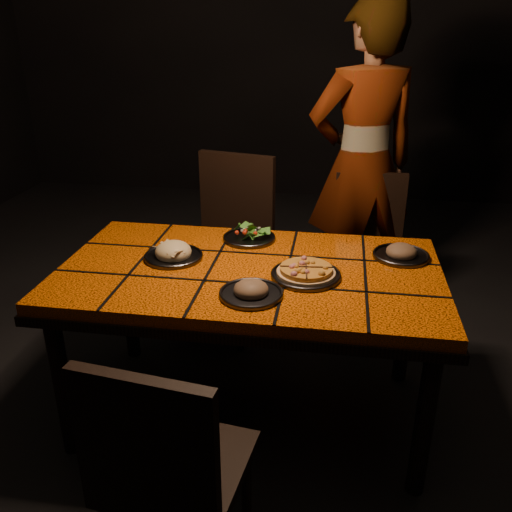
# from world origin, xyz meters

# --- Properties ---
(room_shell) EXTENTS (6.04, 7.04, 3.08)m
(room_shell) POSITION_xyz_m (0.00, 0.00, 1.50)
(room_shell) COLOR black
(room_shell) RESTS_ON ground
(dining_table) EXTENTS (1.62, 0.92, 0.75)m
(dining_table) POSITION_xyz_m (0.00, 0.00, 0.67)
(dining_table) COLOR #E85D07
(dining_table) RESTS_ON ground
(chair_near) EXTENTS (0.46, 0.46, 0.90)m
(chair_near) POSITION_xyz_m (-0.10, -0.90, 0.52)
(chair_near) COLOR black
(chair_near) RESTS_ON ground
(chair_far_left) EXTENTS (0.55, 0.55, 1.02)m
(chair_far_left) POSITION_xyz_m (-0.26, 0.82, 0.58)
(chair_far_left) COLOR black
(chair_far_left) RESTS_ON ground
(chair_far_right) EXTENTS (0.43, 0.43, 0.91)m
(chair_far_right) POSITION_xyz_m (0.54, 0.95, 0.52)
(chair_far_right) COLOR black
(chair_far_right) RESTS_ON ground
(diner) EXTENTS (0.80, 0.68, 1.86)m
(diner) POSITION_xyz_m (0.48, 1.12, 0.93)
(diner) COLOR brown
(diner) RESTS_ON ground
(plate_pizza) EXTENTS (0.29, 0.29, 0.04)m
(plate_pizza) POSITION_xyz_m (0.24, -0.05, 0.77)
(plate_pizza) COLOR #3D3D42
(plate_pizza) RESTS_ON dining_table
(plate_pasta) EXTENTS (0.26, 0.26, 0.08)m
(plate_pasta) POSITION_xyz_m (-0.35, 0.04, 0.77)
(plate_pasta) COLOR #3D3D42
(plate_pasta) RESTS_ON dining_table
(plate_salad) EXTENTS (0.25, 0.25, 0.07)m
(plate_salad) POSITION_xyz_m (-0.05, 0.31, 0.78)
(plate_salad) COLOR #3D3D42
(plate_salad) RESTS_ON dining_table
(plate_mushroom_a) EXTENTS (0.24, 0.24, 0.08)m
(plate_mushroom_a) POSITION_xyz_m (0.05, -0.25, 0.77)
(plate_mushroom_a) COLOR #3D3D42
(plate_mushroom_a) RESTS_ON dining_table
(plate_mushroom_b) EXTENTS (0.25, 0.25, 0.08)m
(plate_mushroom_b) POSITION_xyz_m (0.64, 0.21, 0.77)
(plate_mushroom_b) COLOR #3D3D42
(plate_mushroom_b) RESTS_ON dining_table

